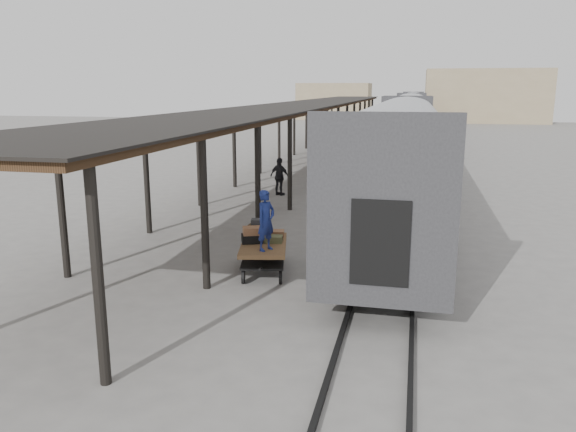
# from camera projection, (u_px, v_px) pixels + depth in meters

# --- Properties ---
(ground) EXTENTS (160.00, 160.00, 0.00)m
(ground) POSITION_uv_depth(u_px,v_px,m) (275.00, 268.00, 16.32)
(ground) COLOR slate
(ground) RESTS_ON ground
(train) EXTENTS (3.45, 76.01, 4.01)m
(train) POSITION_uv_depth(u_px,v_px,m) (409.00, 118.00, 47.18)
(train) COLOR silver
(train) RESTS_ON ground
(canopy) EXTENTS (4.90, 64.30, 4.15)m
(canopy) POSITION_uv_depth(u_px,v_px,m) (311.00, 105.00, 38.99)
(canopy) COLOR #422B19
(canopy) RESTS_ON ground
(rails) EXTENTS (1.54, 150.00, 0.12)m
(rails) POSITION_uv_depth(u_px,v_px,m) (408.00, 149.00, 47.95)
(rails) COLOR black
(rails) RESTS_ON ground
(building_far) EXTENTS (18.00, 10.00, 8.00)m
(building_far) POSITION_uv_depth(u_px,v_px,m) (485.00, 96.00, 86.61)
(building_far) COLOR tan
(building_far) RESTS_ON ground
(building_left) EXTENTS (12.00, 8.00, 6.00)m
(building_left) POSITION_uv_depth(u_px,v_px,m) (334.00, 101.00, 95.79)
(building_left) COLOR tan
(building_left) RESTS_ON ground
(baggage_cart) EXTENTS (1.72, 2.61, 0.86)m
(baggage_cart) POSITION_uv_depth(u_px,v_px,m) (264.00, 250.00, 15.84)
(baggage_cart) COLOR brown
(baggage_cart) RESTS_ON ground
(suitcase_stack) EXTENTS (1.25, 1.28, 0.58)m
(suitcase_stack) POSITION_uv_depth(u_px,v_px,m) (260.00, 233.00, 16.08)
(suitcase_stack) COLOR #313133
(suitcase_stack) RESTS_ON baggage_cart
(luggage_tug) EXTENTS (1.27, 1.71, 1.35)m
(luggage_tug) POSITION_uv_depth(u_px,v_px,m) (336.00, 160.00, 36.23)
(luggage_tug) COLOR maroon
(luggage_tug) RESTS_ON ground
(porter) EXTENTS (0.63, 0.71, 1.64)m
(porter) POSITION_uv_depth(u_px,v_px,m) (266.00, 220.00, 14.94)
(porter) COLOR navy
(porter) RESTS_ON baggage_cart
(pedestrian) EXTENTS (1.17, 0.83, 1.85)m
(pedestrian) POSITION_uv_depth(u_px,v_px,m) (280.00, 177.00, 27.30)
(pedestrian) COLOR black
(pedestrian) RESTS_ON ground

